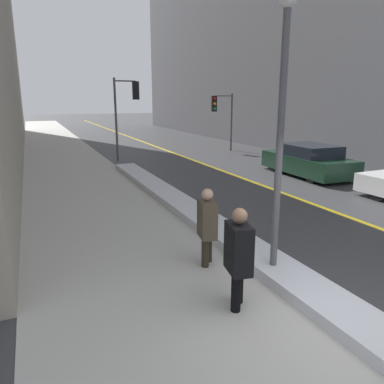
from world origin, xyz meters
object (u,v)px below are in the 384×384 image
(pedestrian_trailing, at_px, (207,223))
(parked_car_dark_green, at_px, (308,161))
(pedestrian_with_shoulder_bag, at_px, (238,254))
(traffic_light_near, at_px, (128,101))
(traffic_light_far, at_px, (221,110))
(lamp_post, at_px, (281,115))

(pedestrian_trailing, relative_size, parked_car_dark_green, 0.35)
(pedestrian_with_shoulder_bag, xyz_separation_m, pedestrian_trailing, (0.23, 1.54, -0.04))
(traffic_light_near, relative_size, traffic_light_far, 1.20)
(pedestrian_with_shoulder_bag, distance_m, parked_car_dark_green, 10.82)
(traffic_light_near, relative_size, pedestrian_trailing, 2.75)
(pedestrian_trailing, bearing_deg, traffic_light_far, 162.58)
(lamp_post, relative_size, pedestrian_with_shoulder_bag, 2.99)
(traffic_light_near, height_order, parked_car_dark_green, traffic_light_near)
(parked_car_dark_green, bearing_deg, lamp_post, 138.72)
(traffic_light_near, bearing_deg, parked_car_dark_green, -56.93)
(traffic_light_far, bearing_deg, pedestrian_with_shoulder_bag, 73.26)
(lamp_post, distance_m, traffic_light_far, 16.51)
(pedestrian_with_shoulder_bag, bearing_deg, pedestrian_trailing, -177.60)
(traffic_light_far, relative_size, pedestrian_trailing, 2.29)
(pedestrian_with_shoulder_bag, bearing_deg, lamp_post, 131.73)
(pedestrian_with_shoulder_bag, relative_size, parked_car_dark_green, 0.37)
(lamp_post, bearing_deg, pedestrian_with_shoulder_bag, -149.16)
(lamp_post, height_order, parked_car_dark_green, lamp_post)
(traffic_light_far, xyz_separation_m, parked_car_dark_green, (-0.18, -8.13, -1.83))
(lamp_post, relative_size, traffic_light_near, 1.14)
(pedestrian_with_shoulder_bag, height_order, parked_car_dark_green, pedestrian_with_shoulder_bag)
(pedestrian_with_shoulder_bag, bearing_deg, parked_car_dark_green, 145.52)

